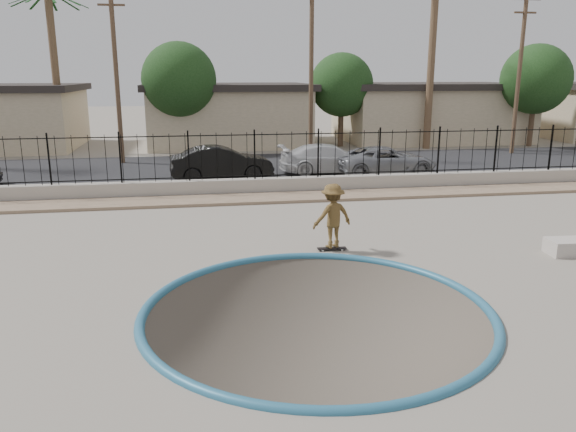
# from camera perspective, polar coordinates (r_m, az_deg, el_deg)

# --- Properties ---
(ground) EXTENTS (120.00, 120.00, 2.20)m
(ground) POSITION_cam_1_polar(r_m,az_deg,el_deg) (23.87, -3.76, 0.53)
(ground) COLOR gray
(ground) RESTS_ON ground
(bowl_pit) EXTENTS (6.84, 6.84, 1.80)m
(bowl_pit) POSITION_cam_1_polar(r_m,az_deg,el_deg) (11.30, 2.95, -9.65)
(bowl_pit) COLOR #473F36
(bowl_pit) RESTS_ON ground
(coping_ring) EXTENTS (7.04, 7.04, 0.20)m
(coping_ring) POSITION_cam_1_polar(r_m,az_deg,el_deg) (11.30, 2.95, -9.65)
(coping_ring) COLOR #276281
(coping_ring) RESTS_ON ground
(rock_strip) EXTENTS (42.00, 1.60, 0.11)m
(rock_strip) POSITION_cam_1_polar(r_m,az_deg,el_deg) (20.90, -3.03, 1.80)
(rock_strip) COLOR #A08569
(rock_strip) RESTS_ON ground
(retaining_wall) EXTENTS (42.00, 0.45, 0.60)m
(retaining_wall) POSITION_cam_1_polar(r_m,az_deg,el_deg) (21.92, -3.36, 3.04)
(retaining_wall) COLOR #A0988C
(retaining_wall) RESTS_ON ground
(fence) EXTENTS (40.00, 0.04, 1.80)m
(fence) POSITION_cam_1_polar(r_m,az_deg,el_deg) (21.71, -3.41, 6.15)
(fence) COLOR black
(fence) RESTS_ON retaining_wall
(street) EXTENTS (90.00, 8.00, 0.04)m
(street) POSITION_cam_1_polar(r_m,az_deg,el_deg) (28.53, -4.82, 5.08)
(street) COLOR black
(street) RESTS_ON ground
(house_center) EXTENTS (10.60, 8.60, 3.90)m
(house_center) POSITION_cam_1_polar(r_m,az_deg,el_deg) (37.73, -6.11, 10.30)
(house_center) COLOR tan
(house_center) RESTS_ON ground
(house_east) EXTENTS (12.60, 8.60, 3.90)m
(house_east) POSITION_cam_1_polar(r_m,az_deg,el_deg) (41.02, 14.14, 10.28)
(house_east) COLOR tan
(house_east) RESTS_ON ground
(palm_mid) EXTENTS (2.30, 2.30, 9.30)m
(palm_mid) POSITION_cam_1_polar(r_m,az_deg,el_deg) (35.98, -22.88, 16.63)
(palm_mid) COLOR brown
(palm_mid) RESTS_ON ground
(palm_right) EXTENTS (2.30, 2.30, 10.30)m
(palm_right) POSITION_cam_1_polar(r_m,az_deg,el_deg) (36.12, 14.57, 18.27)
(palm_right) COLOR brown
(palm_right) RESTS_ON ground
(utility_pole_left) EXTENTS (1.70, 0.24, 9.00)m
(utility_pole_left) POSITION_cam_1_polar(r_m,az_deg,el_deg) (30.30, -17.07, 13.96)
(utility_pole_left) COLOR #473323
(utility_pole_left) RESTS_ON ground
(utility_pole_mid) EXTENTS (1.70, 0.24, 9.50)m
(utility_pole_mid) POSITION_cam_1_polar(r_m,az_deg,el_deg) (30.72, 2.38, 15.03)
(utility_pole_mid) COLOR #473323
(utility_pole_mid) RESTS_ON ground
(utility_pole_right) EXTENTS (1.70, 0.24, 9.00)m
(utility_pole_right) POSITION_cam_1_polar(r_m,az_deg,el_deg) (35.18, 22.45, 13.49)
(utility_pole_right) COLOR #473323
(utility_pole_right) RESTS_ON ground
(street_tree_left) EXTENTS (4.32, 4.32, 6.36)m
(street_tree_left) POSITION_cam_1_polar(r_m,az_deg,el_deg) (34.08, -11.01, 13.43)
(street_tree_left) COLOR #473323
(street_tree_left) RESTS_ON ground
(street_tree_mid) EXTENTS (3.96, 3.96, 5.83)m
(street_tree_mid) POSITION_cam_1_polar(r_m,az_deg,el_deg) (36.28, 5.47, 13.11)
(street_tree_mid) COLOR #473323
(street_tree_mid) RESTS_ON ground
(street_tree_right) EXTENTS (4.32, 4.32, 6.36)m
(street_tree_right) POSITION_cam_1_polar(r_m,az_deg,el_deg) (39.32, 23.88, 12.59)
(street_tree_right) COLOR #473323
(street_tree_right) RESTS_ON ground
(skater) EXTENTS (1.23, 0.91, 1.70)m
(skater) POSITION_cam_1_polar(r_m,az_deg,el_deg) (14.78, 4.53, -0.35)
(skater) COLOR brown
(skater) RESTS_ON ground
(skateboard) EXTENTS (0.79, 0.24, 0.07)m
(skateboard) POSITION_cam_1_polar(r_m,az_deg,el_deg) (15.00, 4.47, -3.29)
(skateboard) COLOR black
(skateboard) RESTS_ON ground
(car_b) EXTENTS (4.54, 1.94, 1.45)m
(car_b) POSITION_cam_1_polar(r_m,az_deg,el_deg) (24.80, -6.79, 5.38)
(car_b) COLOR black
(car_b) RESTS_ON street
(car_c) EXTENTS (4.65, 1.90, 1.35)m
(car_c) POSITION_cam_1_polar(r_m,az_deg,el_deg) (26.25, 4.21, 5.82)
(car_c) COLOR silver
(car_c) RESTS_ON street
(car_d) EXTENTS (4.78, 2.46, 1.29)m
(car_d) POSITION_cam_1_polar(r_m,az_deg,el_deg) (26.25, 9.92, 5.57)
(car_d) COLOR gray
(car_d) RESTS_ON street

